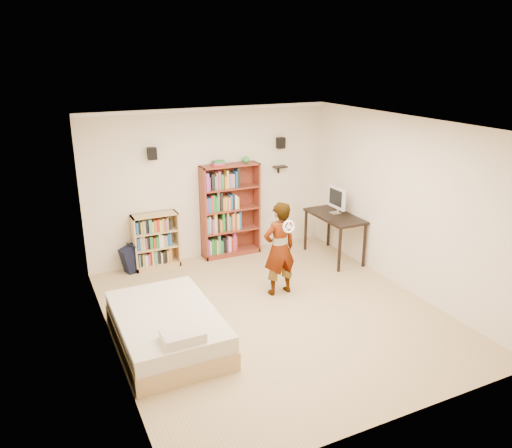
{
  "coord_description": "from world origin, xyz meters",
  "views": [
    {
      "loc": [
        -2.99,
        -5.68,
        3.56
      ],
      "look_at": [
        -0.01,
        0.6,
        1.18
      ],
      "focal_mm": 35.0,
      "sensor_mm": 36.0,
      "label": 1
    }
  ],
  "objects_px": {
    "low_bookshelf": "(156,241)",
    "person": "(279,249)",
    "tall_bookshelf": "(230,211)",
    "computer_desk": "(334,236)",
    "daybed": "(167,324)"
  },
  "relations": [
    {
      "from": "tall_bookshelf",
      "to": "person",
      "type": "distance_m",
      "value": 1.8
    },
    {
      "from": "daybed",
      "to": "tall_bookshelf",
      "type": "bearing_deg",
      "value": 52.06
    },
    {
      "from": "computer_desk",
      "to": "person",
      "type": "bearing_deg",
      "value": -152.09
    },
    {
      "from": "low_bookshelf",
      "to": "computer_desk",
      "type": "distance_m",
      "value": 3.18
    },
    {
      "from": "computer_desk",
      "to": "tall_bookshelf",
      "type": "bearing_deg",
      "value": 149.36
    },
    {
      "from": "low_bookshelf",
      "to": "computer_desk",
      "type": "bearing_deg",
      "value": -17.83
    },
    {
      "from": "low_bookshelf",
      "to": "daybed",
      "type": "distance_m",
      "value": 2.53
    },
    {
      "from": "low_bookshelf",
      "to": "person",
      "type": "bearing_deg",
      "value": -51.0
    },
    {
      "from": "computer_desk",
      "to": "daybed",
      "type": "xyz_separation_m",
      "value": [
        -3.54,
        -1.49,
        -0.13
      ]
    },
    {
      "from": "tall_bookshelf",
      "to": "person",
      "type": "relative_size",
      "value": 1.15
    },
    {
      "from": "tall_bookshelf",
      "to": "low_bookshelf",
      "type": "distance_m",
      "value": 1.45
    },
    {
      "from": "tall_bookshelf",
      "to": "low_bookshelf",
      "type": "relative_size",
      "value": 1.74
    },
    {
      "from": "low_bookshelf",
      "to": "person",
      "type": "distance_m",
      "value": 2.33
    },
    {
      "from": "daybed",
      "to": "person",
      "type": "relative_size",
      "value": 1.28
    },
    {
      "from": "low_bookshelf",
      "to": "person",
      "type": "relative_size",
      "value": 0.66
    }
  ]
}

